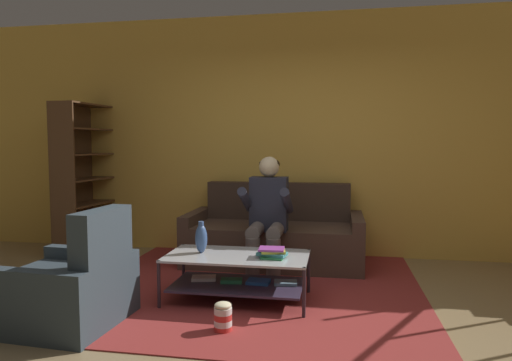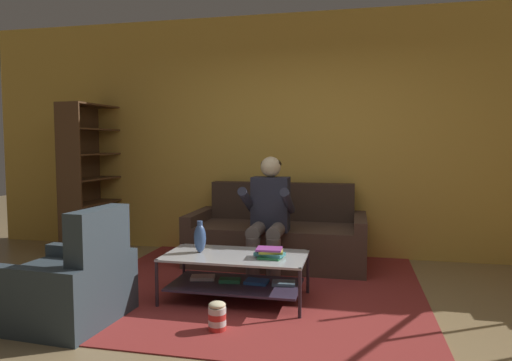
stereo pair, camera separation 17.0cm
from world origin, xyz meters
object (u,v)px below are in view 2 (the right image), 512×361
bookshelf (89,194)px  popcorn_tub (217,316)px  person_seated_center (269,212)px  coffee_table (236,270)px  book_stack (270,253)px  couch (277,237)px  vase (200,238)px  armchair (68,286)px

bookshelf → popcorn_tub: bearing=-41.2°
popcorn_tub → bookshelf: bearing=138.8°
person_seated_center → coffee_table: bearing=-100.5°
book_stack → popcorn_tub: book_stack is taller
couch → vase: bearing=-110.2°
vase → armchair: armchair is taller
bookshelf → armchair: size_ratio=2.09×
popcorn_tub → vase: bearing=118.4°
book_stack → popcorn_tub: 0.75m
bookshelf → armchair: bookshelf is taller
vase → coffee_table: bearing=-2.0°
coffee_table → bookshelf: 2.68m
coffee_table → vase: vase is taller
vase → person_seated_center: bearing=57.6°
book_stack → popcorn_tub: bearing=-114.0°
couch → person_seated_center: 0.65m
coffee_table → book_stack: book_stack is taller
person_seated_center → bookshelf: 2.48m
couch → bookshelf: bearing=178.3°
bookshelf → popcorn_tub: 3.12m
book_stack → armchair: armchair is taller
coffee_table → vase: (-0.33, 0.01, 0.27)m
couch → book_stack: (0.16, -1.33, 0.15)m
coffee_table → vase: 0.43m
vase → bookshelf: (-1.94, 1.34, 0.20)m
couch → popcorn_tub: (-0.11, -1.94, -0.19)m
coffee_table → popcorn_tub: bearing=-87.2°
book_stack → popcorn_tub: (-0.27, -0.61, -0.34)m
bookshelf → vase: bearing=-34.8°
person_seated_center → armchair: size_ratio=1.39×
couch → popcorn_tub: 1.95m
couch → vase: size_ratio=7.03×
coffee_table → book_stack: (0.30, -0.05, 0.18)m
person_seated_center → bookshelf: bearing=165.9°
person_seated_center → bookshelf: bookshelf is taller
person_seated_center → popcorn_tub: person_seated_center is taller
couch → bookshelf: bookshelf is taller
armchair → person_seated_center: bearing=49.3°
vase → popcorn_tub: vase is taller
person_seated_center → armchair: bearing=-130.7°
book_stack → bookshelf: bookshelf is taller
person_seated_center → popcorn_tub: size_ratio=5.62×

